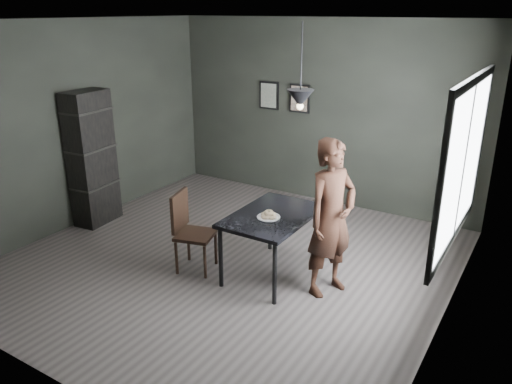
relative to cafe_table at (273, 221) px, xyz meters
The scene contains 13 objects.
ground 0.90m from the cafe_table, behind, with size 5.00×5.00×0.00m, color #352F2D.
back_wall 2.67m from the cafe_table, 103.50° to the left, with size 5.00×0.10×2.80m, color black.
ceiling 2.21m from the cafe_table, behind, with size 5.00×5.00×0.02m.
window_assembly 2.10m from the cafe_table, ahead, with size 0.04×1.96×1.56m.
cafe_table is the anchor object (origin of this frame).
white_plate 0.15m from the cafe_table, 80.94° to the right, with size 0.23×0.23×0.01m, color silver.
donut_pile 0.17m from the cafe_table, 80.94° to the right, with size 0.19×0.19×0.08m.
woman 0.72m from the cafe_table, ahead, with size 0.62×0.41×1.71m, color black.
wood_chair 0.99m from the cafe_table, 156.22° to the right, with size 0.51×0.51×0.95m.
shelf_unit 2.93m from the cafe_table, behind, with size 0.36×0.63×1.89m, color black.
pendant_lamp 1.41m from the cafe_table, 21.80° to the left, with size 0.28×0.28×0.86m.
framed_print_left 3.03m from the cafe_table, 121.30° to the left, with size 0.34×0.04×0.44m.
framed_print_right 2.80m from the cafe_table, 111.06° to the left, with size 0.34×0.04×0.44m.
Camera 1 is at (3.15, -4.48, 2.92)m, focal length 35.00 mm.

